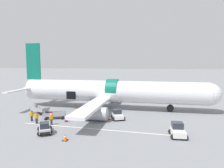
% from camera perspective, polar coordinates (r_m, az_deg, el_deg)
% --- Properties ---
extents(ground_plane, '(500.00, 500.00, 0.00)m').
position_cam_1_polar(ground_plane, '(34.56, -0.75, -7.88)').
color(ground_plane, gray).
extents(apron_marking_line, '(19.52, 1.06, 0.01)m').
position_cam_1_polar(apron_marking_line, '(26.11, -5.93, -12.57)').
color(apron_marking_line, silver).
rests_on(apron_marking_line, ground_plane).
extents(airplane, '(36.55, 29.30, 12.04)m').
position_cam_1_polar(airplane, '(35.96, -0.56, -2.23)').
color(airplane, silver).
rests_on(airplane, ground_plane).
extents(baggage_tug_lead, '(2.34, 2.65, 1.43)m').
position_cam_1_polar(baggage_tug_lead, '(29.90, 1.61, -8.92)').
color(baggage_tug_lead, white).
rests_on(baggage_tug_lead, ground_plane).
extents(baggage_tug_mid, '(2.52, 3.00, 1.40)m').
position_cam_1_polar(baggage_tug_mid, '(25.53, -18.69, -11.90)').
color(baggage_tug_mid, silver).
rests_on(baggage_tug_mid, ground_plane).
extents(baggage_tug_rear, '(2.03, 2.72, 1.56)m').
position_cam_1_polar(baggage_tug_rear, '(24.42, 18.27, -12.57)').
color(baggage_tug_rear, silver).
rests_on(baggage_tug_rear, ground_plane).
extents(baggage_cart_loading, '(4.24, 2.58, 1.11)m').
position_cam_1_polar(baggage_cart_loading, '(31.51, -16.18, -8.49)').
color(baggage_cart_loading, '#999BA0').
rests_on(baggage_cart_loading, ground_plane).
extents(baggage_cart_queued, '(3.80, 2.48, 1.09)m').
position_cam_1_polar(baggage_cart_queued, '(35.23, -19.84, -7.10)').
color(baggage_cart_queued, '#999BA0').
rests_on(baggage_cart_queued, ground_plane).
extents(ground_crew_loader_a, '(0.50, 0.50, 1.57)m').
position_cam_1_polar(ground_crew_loader_a, '(31.05, -9.88, -8.01)').
color(ground_crew_loader_a, '#1E2338').
rests_on(ground_crew_loader_a, ground_plane).
extents(ground_crew_loader_b, '(0.49, 0.49, 1.54)m').
position_cam_1_polar(ground_crew_loader_b, '(31.17, -21.99, -8.35)').
color(ground_crew_loader_b, '#1E2338').
rests_on(ground_crew_loader_b, ground_plane).
extents(ground_crew_driver, '(0.52, 0.52, 1.63)m').
position_cam_1_polar(ground_crew_driver, '(29.60, -20.76, -8.96)').
color(ground_crew_driver, '#1E2338').
rests_on(ground_crew_driver, ground_plane).
extents(ground_crew_supervisor, '(0.51, 0.54, 1.63)m').
position_cam_1_polar(ground_crew_supervisor, '(28.43, -16.95, -9.45)').
color(ground_crew_supervisor, '#2D2D33').
rests_on(ground_crew_supervisor, ground_plane).
extents(suitcase_on_tarmac_upright, '(0.46, 0.35, 0.75)m').
position_cam_1_polar(suitcase_on_tarmac_upright, '(29.39, -12.96, -9.90)').
color(suitcase_on_tarmac_upright, '#721951').
rests_on(suitcase_on_tarmac_upright, ground_plane).
extents(safety_cone_engine_left, '(0.60, 0.60, 0.76)m').
position_cam_1_polar(safety_cone_engine_left, '(22.80, -13.22, -14.58)').
color(safety_cone_engine_left, black).
rests_on(safety_cone_engine_left, ground_plane).
extents(safety_cone_wingtip, '(0.58, 0.58, 0.61)m').
position_cam_1_polar(safety_cone_wingtip, '(29.70, -1.14, -9.66)').
color(safety_cone_wingtip, black).
rests_on(safety_cone_wingtip, ground_plane).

